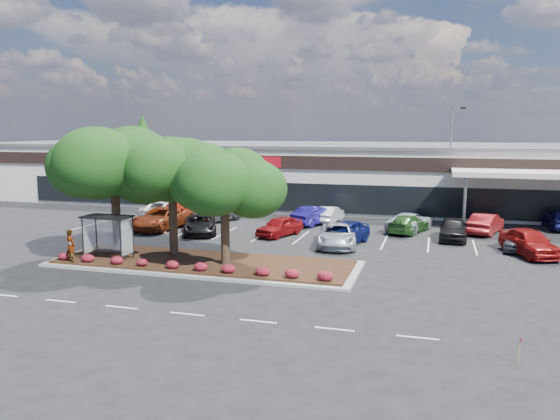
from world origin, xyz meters
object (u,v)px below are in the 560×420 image
(light_pole, at_px, (451,167))
(survey_stake, at_px, (520,346))
(car_0, at_px, (159,216))
(car_1, at_px, (162,218))

(light_pole, bearing_deg, survey_stake, -87.01)
(survey_stake, distance_m, car_0, 32.41)
(survey_stake, height_order, car_1, car_1)
(survey_stake, height_order, car_0, car_0)
(survey_stake, relative_size, car_1, 0.16)
(light_pole, relative_size, survey_stake, 10.28)
(light_pole, xyz_separation_m, car_0, (-23.09, -12.59, -3.69))
(car_1, bearing_deg, survey_stake, -32.55)
(light_pole, bearing_deg, car_0, -151.41)
(survey_stake, bearing_deg, car_1, 140.99)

